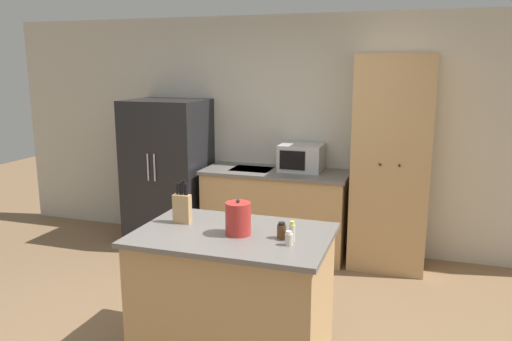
{
  "coord_description": "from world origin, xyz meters",
  "views": [
    {
      "loc": [
        1.35,
        -3.13,
        2.06
      ],
      "look_at": [
        -0.14,
        1.4,
        1.05
      ],
      "focal_mm": 35.0,
      "sensor_mm": 36.0,
      "label": 1
    }
  ],
  "objects_px": {
    "microwave": "(302,157)",
    "knife_block": "(182,207)",
    "kettle": "(238,218)",
    "fire_extinguisher": "(129,218)",
    "pantry_cabinet": "(391,164)",
    "spice_bottle_amber_oil": "(289,239)",
    "spice_bottle_short_red": "(282,231)",
    "spice_bottle_tall_dark": "(292,232)",
    "refrigerator": "(168,172)"
  },
  "relations": [
    {
      "from": "pantry_cabinet",
      "to": "knife_block",
      "type": "distance_m",
      "value": 2.41
    },
    {
      "from": "refrigerator",
      "to": "spice_bottle_short_red",
      "type": "xyz_separation_m",
      "value": [
        1.91,
        -2.03,
        0.15
      ]
    },
    {
      "from": "spice_bottle_amber_oil",
      "to": "kettle",
      "type": "height_order",
      "value": "kettle"
    },
    {
      "from": "spice_bottle_short_red",
      "to": "spice_bottle_amber_oil",
      "type": "xyz_separation_m",
      "value": [
        0.08,
        -0.11,
        -0.01
      ]
    },
    {
      "from": "spice_bottle_short_red",
      "to": "fire_extinguisher",
      "type": "xyz_separation_m",
      "value": [
        -2.52,
        2.09,
        -0.78
      ]
    },
    {
      "from": "knife_block",
      "to": "spice_bottle_amber_oil",
      "type": "distance_m",
      "value": 0.88
    },
    {
      "from": "spice_bottle_short_red",
      "to": "microwave",
      "type": "bearing_deg",
      "value": 99.65
    },
    {
      "from": "refrigerator",
      "to": "microwave",
      "type": "distance_m",
      "value": 1.57
    },
    {
      "from": "knife_block",
      "to": "fire_extinguisher",
      "type": "height_order",
      "value": "knife_block"
    },
    {
      "from": "microwave",
      "to": "knife_block",
      "type": "bearing_deg",
      "value": -100.93
    },
    {
      "from": "fire_extinguisher",
      "to": "microwave",
      "type": "bearing_deg",
      "value": 2.4
    },
    {
      "from": "spice_bottle_tall_dark",
      "to": "refrigerator",
      "type": "bearing_deg",
      "value": 134.1
    },
    {
      "from": "kettle",
      "to": "fire_extinguisher",
      "type": "relative_size",
      "value": 0.52
    },
    {
      "from": "pantry_cabinet",
      "to": "microwave",
      "type": "height_order",
      "value": "pantry_cabinet"
    },
    {
      "from": "microwave",
      "to": "kettle",
      "type": "relative_size",
      "value": 1.85
    },
    {
      "from": "spice_bottle_amber_oil",
      "to": "fire_extinguisher",
      "type": "height_order",
      "value": "spice_bottle_amber_oil"
    },
    {
      "from": "microwave",
      "to": "kettle",
      "type": "bearing_deg",
      "value": -88.17
    },
    {
      "from": "spice_bottle_amber_oil",
      "to": "fire_extinguisher",
      "type": "xyz_separation_m",
      "value": [
        -2.59,
        2.2,
        -0.77
      ]
    },
    {
      "from": "refrigerator",
      "to": "microwave",
      "type": "height_order",
      "value": "refrigerator"
    },
    {
      "from": "knife_block",
      "to": "kettle",
      "type": "distance_m",
      "value": 0.48
    },
    {
      "from": "knife_block",
      "to": "kettle",
      "type": "bearing_deg",
      "value": -13.6
    },
    {
      "from": "spice_bottle_short_red",
      "to": "spice_bottle_amber_oil",
      "type": "bearing_deg",
      "value": -54.39
    },
    {
      "from": "refrigerator",
      "to": "spice_bottle_short_red",
      "type": "bearing_deg",
      "value": -46.7
    },
    {
      "from": "spice_bottle_short_red",
      "to": "refrigerator",
      "type": "bearing_deg",
      "value": 133.3
    },
    {
      "from": "microwave",
      "to": "fire_extinguisher",
      "type": "height_order",
      "value": "microwave"
    },
    {
      "from": "microwave",
      "to": "knife_block",
      "type": "distance_m",
      "value": 2.11
    },
    {
      "from": "microwave",
      "to": "knife_block",
      "type": "height_order",
      "value": "knife_block"
    },
    {
      "from": "kettle",
      "to": "pantry_cabinet",
      "type": "bearing_deg",
      "value": 67.46
    },
    {
      "from": "pantry_cabinet",
      "to": "knife_block",
      "type": "relative_size",
      "value": 6.78
    },
    {
      "from": "microwave",
      "to": "knife_block",
      "type": "xyz_separation_m",
      "value": [
        -0.4,
        -2.08,
        -0.03
      ]
    },
    {
      "from": "spice_bottle_short_red",
      "to": "fire_extinguisher",
      "type": "relative_size",
      "value": 0.23
    },
    {
      "from": "pantry_cabinet",
      "to": "knife_block",
      "type": "height_order",
      "value": "pantry_cabinet"
    },
    {
      "from": "pantry_cabinet",
      "to": "kettle",
      "type": "bearing_deg",
      "value": -112.54
    },
    {
      "from": "knife_block",
      "to": "spice_bottle_short_red",
      "type": "distance_m",
      "value": 0.78
    },
    {
      "from": "spice_bottle_short_red",
      "to": "fire_extinguisher",
      "type": "height_order",
      "value": "spice_bottle_short_red"
    },
    {
      "from": "microwave",
      "to": "spice_bottle_short_red",
      "type": "xyz_separation_m",
      "value": [
        0.37,
        -2.18,
        -0.09
      ]
    },
    {
      "from": "knife_block",
      "to": "refrigerator",
      "type": "bearing_deg",
      "value": 120.62
    },
    {
      "from": "pantry_cabinet",
      "to": "spice_bottle_short_red",
      "type": "bearing_deg",
      "value": -105.35
    },
    {
      "from": "pantry_cabinet",
      "to": "spice_bottle_amber_oil",
      "type": "height_order",
      "value": "pantry_cabinet"
    },
    {
      "from": "microwave",
      "to": "spice_bottle_amber_oil",
      "type": "bearing_deg",
      "value": -78.89
    },
    {
      "from": "knife_block",
      "to": "spice_bottle_short_red",
      "type": "relative_size",
      "value": 2.9
    },
    {
      "from": "kettle",
      "to": "fire_extinguisher",
      "type": "height_order",
      "value": "kettle"
    },
    {
      "from": "fire_extinguisher",
      "to": "spice_bottle_short_red",
      "type": "bearing_deg",
      "value": -39.7
    },
    {
      "from": "pantry_cabinet",
      "to": "microwave",
      "type": "relative_size",
      "value": 4.76
    },
    {
      "from": "spice_bottle_amber_oil",
      "to": "fire_extinguisher",
      "type": "distance_m",
      "value": 3.49
    },
    {
      "from": "spice_bottle_tall_dark",
      "to": "knife_block",
      "type": "bearing_deg",
      "value": 171.59
    },
    {
      "from": "pantry_cabinet",
      "to": "fire_extinguisher",
      "type": "relative_size",
      "value": 4.59
    },
    {
      "from": "refrigerator",
      "to": "spice_bottle_amber_oil",
      "type": "bearing_deg",
      "value": -47.06
    },
    {
      "from": "spice_bottle_amber_oil",
      "to": "knife_block",
      "type": "bearing_deg",
      "value": 166.01
    },
    {
      "from": "fire_extinguisher",
      "to": "spice_bottle_tall_dark",
      "type": "bearing_deg",
      "value": -39.16
    }
  ]
}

